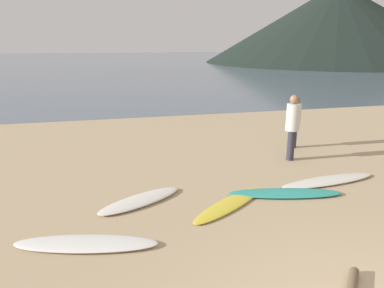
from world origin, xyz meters
The scene contains 10 objects.
ground_plane centered at (0.00, 10.00, -0.10)m, with size 120.00×120.00×0.20m, color tan.
ocean_water centered at (0.00, 63.50, 0.00)m, with size 140.00×100.00×0.01m, color slate.
headland_hill centered at (33.18, 49.68, 5.91)m, with size 40.54×40.54×11.81m, color black.
surfboard_0 centered at (-3.35, 3.51, 0.05)m, with size 2.33×0.55×0.10m, color white.
surfboard_1 centered at (-2.32, 4.94, 0.05)m, with size 1.93×0.56×0.09m, color silver.
surfboard_2 centered at (-0.59, 4.35, 0.03)m, with size 2.20×0.46×0.06m, color yellow.
surfboard_3 centered at (0.75, 4.54, 0.04)m, with size 2.44×0.53×0.09m, color teal.
surfboard_4 centered at (2.08, 4.95, 0.05)m, with size 2.54×0.52×0.09m, color silver.
person_0 centered at (2.03, 6.68, 1.07)m, with size 0.37×0.37×1.82m.
person_1 centered at (2.74, 7.75, 0.93)m, with size 0.32×0.32×1.58m.
Camera 1 is at (-2.91, -1.82, 3.18)m, focal length 33.27 mm.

